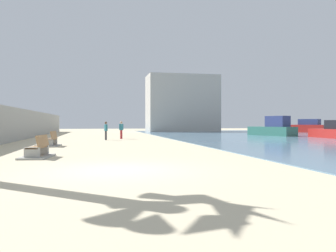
{
  "coord_description": "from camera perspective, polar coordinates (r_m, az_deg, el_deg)",
  "views": [
    {
      "loc": [
        -0.59,
        -10.83,
        1.5
      ],
      "look_at": [
        4.08,
        11.76,
        1.29
      ],
      "focal_mm": 36.28,
      "sensor_mm": 36.0,
      "label": 1
    }
  ],
  "objects": [
    {
      "name": "ground_plane",
      "position": [
        28.88,
        -10.5,
        -2.47
      ],
      "size": [
        120.0,
        120.0,
        0.0
      ],
      "primitive_type": "plane",
      "color": "beige"
    },
    {
      "name": "seawall",
      "position": [
        29.65,
        -25.16,
        0.24
      ],
      "size": [
        0.8,
        64.0,
        2.76
      ],
      "primitive_type": "cube",
      "color": "#9E9E99",
      "rests_on": "ground"
    },
    {
      "name": "bench_near",
      "position": [
        15.74,
        -21.04,
        -4.13
      ],
      "size": [
        1.33,
        2.21,
        0.98
      ],
      "color": "#9E9E99",
      "rests_on": "ground"
    },
    {
      "name": "bench_far",
      "position": [
        22.97,
        -19.12,
        -2.67
      ],
      "size": [
        1.24,
        2.17,
        0.98
      ],
      "color": "#9E9E99",
      "rests_on": "ground"
    },
    {
      "name": "person_walking",
      "position": [
        30.17,
        -10.4,
        -0.56
      ],
      "size": [
        0.29,
        0.49,
        1.62
      ],
      "color": "#333338",
      "rests_on": "ground"
    },
    {
      "name": "person_standing",
      "position": [
        32.14,
        -7.86,
        -0.44
      ],
      "size": [
        0.43,
        0.37,
        1.66
      ],
      "color": "#B22D33",
      "rests_on": "ground"
    },
    {
      "name": "boat_outer",
      "position": [
        36.49,
        26.1,
        -0.82
      ],
      "size": [
        2.22,
        5.53,
        1.73
      ],
      "color": "red",
      "rests_on": "water_bay"
    },
    {
      "name": "boat_mid_bay",
      "position": [
        56.36,
        21.86,
        -0.21
      ],
      "size": [
        4.96,
        6.92,
        2.05
      ],
      "color": "red",
      "rests_on": "water_bay"
    },
    {
      "name": "boat_nearest",
      "position": [
        40.57,
        17.23,
        -0.42
      ],
      "size": [
        3.6,
        6.19,
        2.24
      ],
      "color": "#337060",
      "rests_on": "water_bay"
    },
    {
      "name": "harbor_building",
      "position": [
        58.68,
        2.39,
        3.76
      ],
      "size": [
        12.0,
        6.0,
        9.64
      ],
      "primitive_type": "cube",
      "color": "#ADAAA3",
      "rests_on": "ground"
    }
  ]
}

